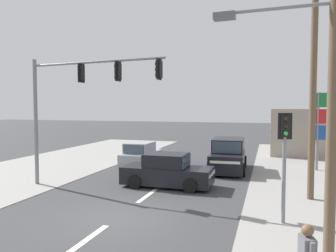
{
  "coord_description": "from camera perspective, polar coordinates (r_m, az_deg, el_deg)",
  "views": [
    {
      "loc": [
        4.85,
        -9.9,
        3.74
      ],
      "look_at": [
        0.57,
        4.0,
        2.9
      ],
      "focal_mm": 35.0,
      "sensor_mm": 36.0,
      "label": 1
    }
  ],
  "objects": [
    {
      "name": "lane_dash_mid",
      "position": [
        14.28,
        -3.43,
        -11.87
      ],
      "size": [
        0.2,
        2.4,
        0.01
      ],
      "primitive_type": "cube",
      "color": "silver",
      "rests_on": "ground"
    },
    {
      "name": "utility_pole_foreground_right",
      "position": [
        8.73,
        25.92,
        8.88
      ],
      "size": [
        3.78,
        0.41,
        8.58
      ],
      "color": "brown",
      "rests_on": "ground"
    },
    {
      "name": "shopping_plaza_sign",
      "position": [
        21.17,
        26.89,
        0.9
      ],
      "size": [
        2.1,
        0.16,
        4.6
      ],
      "color": "slate",
      "rests_on": "ground"
    },
    {
      "name": "sedan_receding_far",
      "position": [
        15.55,
        -0.14,
        -7.95
      ],
      "size": [
        4.24,
        1.89,
        1.56
      ],
      "color": "black",
      "rests_on": "ground"
    },
    {
      "name": "utility_pole_midground_right",
      "position": [
        14.39,
        24.04,
        10.38
      ],
      "size": [
        1.8,
        0.26,
        10.67
      ],
      "color": "brown",
      "rests_on": "ground"
    },
    {
      "name": "hatchback_oncoming_near",
      "position": [
        20.91,
        -4.72,
        -5.05
      ],
      "size": [
        1.82,
        3.66,
        1.53
      ],
      "color": "#A3A8AD",
      "rests_on": "ground"
    },
    {
      "name": "pedestal_signal_right_kerb",
      "position": [
        11.03,
        19.63,
        -3.78
      ],
      "size": [
        0.44,
        0.31,
        3.56
      ],
      "color": "slate",
      "rests_on": "ground"
    },
    {
      "name": "lane_dash_near",
      "position": [
        9.99,
        -14.13,
        -18.75
      ],
      "size": [
        0.2,
        2.4,
        0.01
      ],
      "primitive_type": "cube",
      "color": "silver",
      "rests_on": "ground"
    },
    {
      "name": "lane_dash_far",
      "position": [
        18.92,
        1.96,
        -8.08
      ],
      "size": [
        0.2,
        2.4,
        0.01
      ],
      "primitive_type": "cube",
      "color": "silver",
      "rests_on": "ground"
    },
    {
      "name": "ground_plane",
      "position": [
        11.64,
        -8.82,
        -15.47
      ],
      "size": [
        140.0,
        140.0,
        0.0
      ],
      "primitive_type": "plane",
      "color": "#3A3A3D"
    },
    {
      "name": "traffic_signal_mast",
      "position": [
        15.37,
        -15.82,
        5.47
      ],
      "size": [
        6.86,
        0.98,
        6.0
      ],
      "color": "slate",
      "rests_on": "ground"
    },
    {
      "name": "kerb_left_verge",
      "position": [
        19.63,
        -26.46,
        -7.99
      ],
      "size": [
        8.0,
        40.0,
        0.02
      ],
      "primitive_type": "cube",
      "color": "gray",
      "rests_on": "ground"
    },
    {
      "name": "suv_oncoming_mid",
      "position": [
        19.67,
        10.43,
        -5.09
      ],
      "size": [
        2.21,
        4.61,
        1.9
      ],
      "color": "black",
      "rests_on": "ground"
    }
  ]
}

